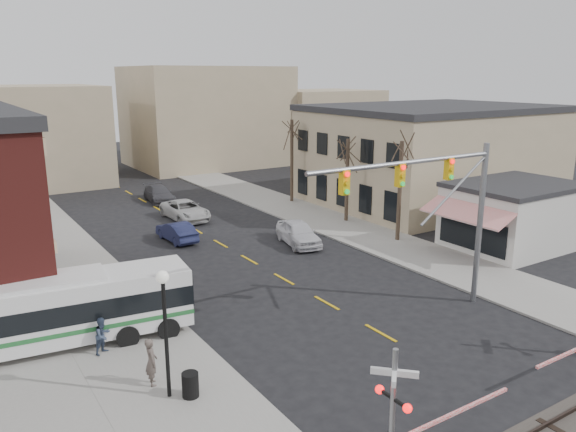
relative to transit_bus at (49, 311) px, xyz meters
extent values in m
plane|color=black|center=(12.50, -8.34, -1.68)|extent=(160.00, 160.00, 0.00)
cube|color=gray|center=(3.00, 11.66, -1.62)|extent=(5.00, 60.00, 0.12)
cube|color=gray|center=(22.00, 11.66, -1.62)|extent=(5.00, 60.00, 0.12)
cube|color=#2D231E|center=(12.50, -14.42, -1.56)|extent=(160.00, 0.08, 0.14)
cube|color=tan|center=(0.55, 7.66, 2.62)|extent=(0.10, 15.00, 0.50)
cube|color=tan|center=(0.55, 7.66, 6.72)|extent=(0.10, 15.00, 0.70)
cube|color=black|center=(0.55, 7.66, 0.12)|extent=(0.08, 13.00, 2.60)
cube|color=gray|center=(34.50, 11.66, 2.32)|extent=(20.00, 15.00, 8.00)
cube|color=#262628|center=(34.50, 11.66, 6.57)|extent=(20.30, 15.30, 0.50)
cube|color=beige|center=(28.50, -1.34, 0.32)|extent=(8.00, 6.00, 4.00)
cube|color=#262628|center=(28.50, -1.34, 2.47)|extent=(8.20, 6.20, 0.30)
cube|color=red|center=(23.70, -1.34, 1.32)|extent=(1.68, 6.00, 0.87)
cylinder|color=#382B21|center=(23.00, 3.66, 1.81)|extent=(0.28, 0.28, 6.75)
cylinder|color=#382B21|center=(23.30, 9.66, 1.59)|extent=(0.28, 0.28, 6.30)
cylinder|color=#382B21|center=(23.50, 17.66, 2.04)|extent=(0.28, 0.28, 7.20)
cube|color=silver|center=(0.00, 0.00, 0.02)|extent=(11.68, 3.87, 2.51)
cube|color=black|center=(0.00, 0.00, 0.18)|extent=(11.72, 3.91, 0.86)
cube|color=#21642E|center=(0.00, 0.00, -0.59)|extent=(11.72, 3.91, 0.19)
cylinder|color=black|center=(0.00, 0.00, -1.21)|extent=(1.25, 2.58, 0.96)
cylinder|color=gray|center=(18.87, -6.16, 2.32)|extent=(0.28, 0.28, 8.00)
cylinder|color=gray|center=(13.70, -6.16, 5.82)|extent=(10.34, 0.20, 0.20)
cube|color=gold|center=(16.37, -6.16, 5.32)|extent=(0.35, 0.30, 1.00)
cube|color=gold|center=(13.37, -6.16, 5.32)|extent=(0.35, 0.30, 1.00)
cube|color=gold|center=(10.37, -6.16, 5.32)|extent=(0.35, 0.30, 1.00)
cylinder|color=gray|center=(6.53, -13.34, 0.32)|extent=(0.16, 0.16, 4.00)
cube|color=silver|center=(6.53, -13.34, 1.62)|extent=(1.00, 1.00, 0.18)
cube|color=silver|center=(6.53, -13.34, 1.62)|extent=(1.00, 1.00, 0.18)
sphere|color=#FF0C0C|center=(6.53, -13.89, 0.82)|extent=(0.26, 0.26, 0.26)
sphere|color=#FF0C0C|center=(6.53, -12.79, 0.82)|extent=(0.26, 0.26, 0.26)
cube|color=#FF0C0C|center=(9.13, -13.34, -0.58)|extent=(5.00, 0.10, 0.10)
cylinder|color=black|center=(2.72, -6.18, 0.59)|extent=(0.14, 0.14, 4.31)
sphere|color=silver|center=(2.72, -6.18, 2.89)|extent=(0.44, 0.44, 0.44)
cylinder|color=black|center=(3.34, -6.61, -1.12)|extent=(0.60, 0.60, 0.90)
imported|color=silver|center=(16.87, 6.72, -0.88)|extent=(2.87, 5.03, 1.61)
imported|color=#181C3C|center=(10.30, 11.92, -1.01)|extent=(1.63, 4.16, 1.35)
imported|color=#B5B5B5|center=(13.13, 17.12, -0.95)|extent=(2.59, 5.38, 1.48)
imported|color=#414046|center=(13.62, 24.30, -0.98)|extent=(2.42, 5.03, 1.41)
imported|color=#584D47|center=(2.49, -5.11, -0.66)|extent=(0.53, 0.72, 1.81)
imported|color=#324058|center=(1.65, -1.74, -0.80)|extent=(0.94, 0.88, 1.54)
camera|label=1|loc=(-3.33, -23.27, 9.49)|focal=35.00mm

